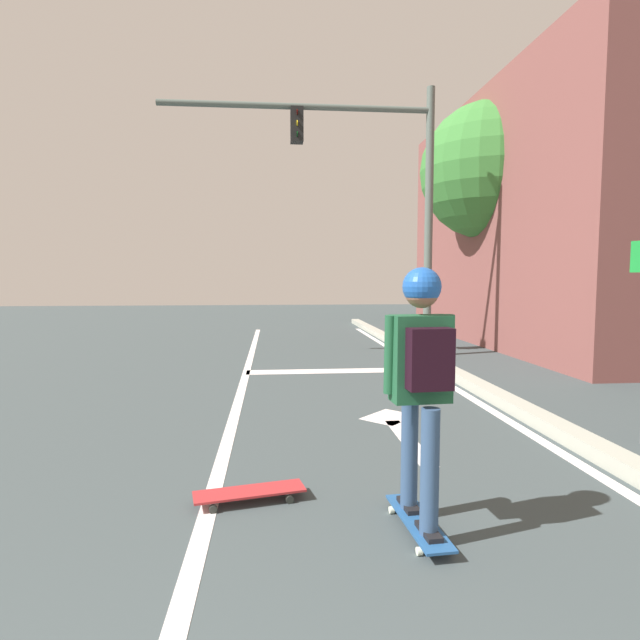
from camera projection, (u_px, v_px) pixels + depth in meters
lane_line_center at (232, 423)px, 5.58m from camera, size 0.12×20.00×0.01m
lane_line_curbside at (501, 416)px, 5.86m from camera, size 0.12×20.00×0.01m
stop_bar at (341, 371)px, 8.68m from camera, size 3.18×0.40×0.01m
lane_arrow_stem at (409, 441)px, 4.97m from camera, size 0.16×1.40×0.01m
lane_arrow_head at (389, 417)px, 5.82m from camera, size 0.71×0.71×0.01m
curb_strip at (522, 410)px, 5.87m from camera, size 0.24×24.00×0.14m
skateboard at (418, 522)px, 3.20m from camera, size 0.25×0.79×0.08m
skater at (422, 365)px, 3.10m from camera, size 0.44×0.60×1.57m
spare_skateboard at (250, 492)px, 3.62m from camera, size 0.81×0.37×0.08m
traffic_signal_mast at (368, 173)px, 9.94m from camera, size 5.28×0.34×5.25m
roadside_tree at (488, 171)px, 12.02m from camera, size 3.16×3.16×5.65m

